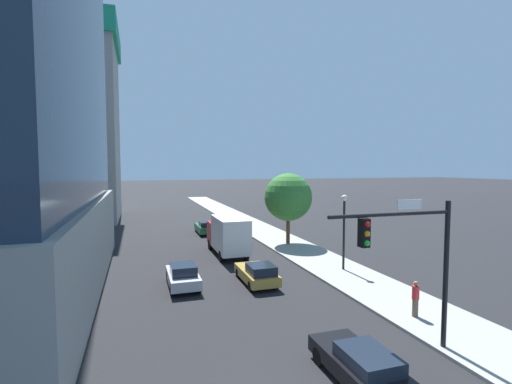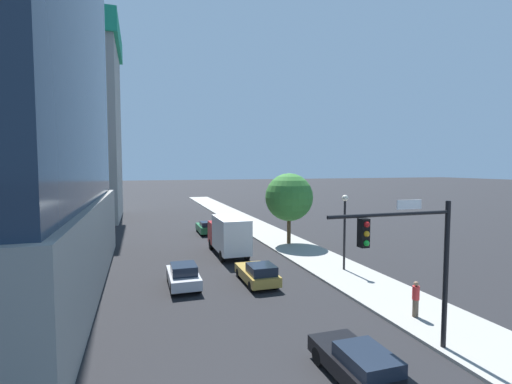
% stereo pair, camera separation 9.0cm
% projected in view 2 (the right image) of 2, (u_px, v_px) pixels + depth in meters
% --- Properties ---
extents(sidewalk, '(4.41, 120.00, 0.15)m').
position_uv_depth(sidewalk, '(307.00, 254.00, 30.93)').
color(sidewalk, '#9E9B93').
rests_on(sidewalk, ground).
extents(construction_building, '(16.10, 16.79, 35.16)m').
position_uv_depth(construction_building, '(59.00, 113.00, 49.63)').
color(construction_building, '#9E9B93').
rests_on(construction_building, ground).
extents(traffic_light_pole, '(5.40, 0.48, 6.00)m').
position_uv_depth(traffic_light_pole, '(410.00, 249.00, 13.98)').
color(traffic_light_pole, black).
rests_on(traffic_light_pole, sidewalk).
extents(street_lamp, '(0.44, 0.44, 5.28)m').
position_uv_depth(street_lamp, '(345.00, 220.00, 25.72)').
color(street_lamp, black).
rests_on(street_lamp, sidewalk).
extents(street_tree, '(4.49, 4.49, 6.64)m').
position_uv_depth(street_tree, '(289.00, 197.00, 34.44)').
color(street_tree, brown).
rests_on(street_tree, sidewalk).
extents(car_gold, '(1.83, 4.19, 1.42)m').
position_uv_depth(car_gold, '(258.00, 273.00, 23.14)').
color(car_gold, '#AD8938').
rests_on(car_gold, ground).
extents(car_silver, '(1.77, 4.00, 1.49)m').
position_uv_depth(car_silver, '(183.00, 275.00, 22.51)').
color(car_silver, '#B7B7BC').
rests_on(car_silver, ground).
extents(car_green, '(1.91, 4.09, 1.45)m').
position_uv_depth(car_green, '(207.00, 227.00, 40.46)').
color(car_green, '#1E6638').
rests_on(car_green, ground).
extents(car_black, '(1.77, 4.46, 1.34)m').
position_uv_depth(car_black, '(361.00, 366.00, 12.36)').
color(car_black, black).
rests_on(car_black, ground).
extents(box_truck, '(2.29, 6.71, 3.29)m').
position_uv_depth(box_truck, '(229.00, 234.00, 30.54)').
color(box_truck, '#B21E1E').
rests_on(box_truck, ground).
extents(pedestrian_red_shirt, '(0.34, 0.34, 1.74)m').
position_uv_depth(pedestrian_red_shirt, '(416.00, 299.00, 17.70)').
color(pedestrian_red_shirt, brown).
rests_on(pedestrian_red_shirt, sidewalk).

